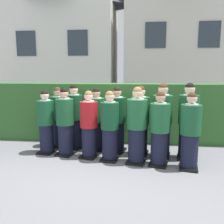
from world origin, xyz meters
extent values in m
plane|color=slate|center=(0.00, 0.00, 0.00)|extent=(60.00, 60.00, 0.00)
cylinder|color=black|center=(-1.61, 0.32, 0.35)|extent=(0.34, 0.34, 0.71)
cube|color=black|center=(-1.61, 0.32, 0.03)|extent=(0.43, 0.50, 0.05)
cylinder|color=#19512D|center=(-1.61, 0.32, 1.00)|extent=(0.40, 0.40, 0.58)
cylinder|color=white|center=(-1.61, 0.32, 1.30)|extent=(0.25, 0.25, 0.03)
cube|color=navy|center=(-1.58, 0.51, 1.12)|extent=(0.04, 0.02, 0.26)
sphere|color=beige|center=(-1.61, 0.32, 1.41)|extent=(0.20, 0.20, 0.20)
sphere|color=black|center=(-1.61, 0.32, 1.45)|extent=(0.18, 0.18, 0.18)
cylinder|color=black|center=(-1.11, 0.23, 0.37)|extent=(0.35, 0.35, 0.74)
cube|color=black|center=(-1.11, 0.23, 0.03)|extent=(0.48, 0.54, 0.05)
cylinder|color=#19512D|center=(-1.11, 0.23, 1.04)|extent=(0.42, 0.42, 0.61)
cylinder|color=white|center=(-1.11, 0.23, 1.35)|extent=(0.26, 0.26, 0.03)
cube|color=gold|center=(-1.06, 0.42, 1.16)|extent=(0.04, 0.02, 0.27)
sphere|color=tan|center=(-1.11, 0.23, 1.47)|extent=(0.21, 0.21, 0.21)
sphere|color=black|center=(-1.11, 0.23, 1.51)|extent=(0.19, 0.19, 0.19)
cylinder|color=black|center=(-0.52, 0.12, 0.36)|extent=(0.34, 0.34, 0.71)
cube|color=black|center=(-0.52, 0.12, 0.03)|extent=(0.46, 0.52, 0.05)
cylinder|color=#AD191E|center=(-0.52, 0.12, 1.01)|extent=(0.40, 0.40, 0.59)
cylinder|color=white|center=(-0.52, 0.12, 1.31)|extent=(0.25, 0.25, 0.03)
cube|color=gold|center=(-0.47, 0.31, 1.13)|extent=(0.04, 0.02, 0.26)
sphere|color=beige|center=(-0.52, 0.12, 1.43)|extent=(0.20, 0.20, 0.20)
sphere|color=olive|center=(-0.52, 0.12, 1.46)|extent=(0.19, 0.19, 0.19)
cube|color=white|center=(-0.45, 0.37, 0.92)|extent=(0.15, 0.04, 0.20)
cylinder|color=black|center=(-0.02, -0.02, 0.36)|extent=(0.34, 0.34, 0.72)
cube|color=black|center=(-0.02, -0.02, 0.03)|extent=(0.42, 0.49, 0.05)
cylinder|color=#144728|center=(-0.02, -0.02, 1.02)|extent=(0.41, 0.41, 0.59)
cylinder|color=white|center=(-0.02, -0.02, 1.32)|extent=(0.25, 0.25, 0.03)
cube|color=gold|center=(0.01, 0.17, 1.14)|extent=(0.04, 0.02, 0.26)
sphere|color=beige|center=(-0.02, -0.02, 1.44)|extent=(0.20, 0.20, 0.20)
sphere|color=olive|center=(-0.02, -0.02, 1.47)|extent=(0.19, 0.19, 0.19)
cube|color=white|center=(0.02, 0.24, 0.93)|extent=(0.15, 0.03, 0.20)
cylinder|color=black|center=(0.58, -0.11, 0.38)|extent=(0.37, 0.37, 0.77)
cube|color=black|center=(0.58, -0.11, 0.03)|extent=(0.48, 0.55, 0.05)
cylinder|color=#1E5B33|center=(0.58, -0.11, 1.08)|extent=(0.43, 0.43, 0.63)
cylinder|color=white|center=(0.58, -0.11, 1.40)|extent=(0.27, 0.27, 0.03)
cube|color=#236038|center=(0.63, 0.09, 1.21)|extent=(0.04, 0.02, 0.28)
sphere|color=beige|center=(0.58, -0.11, 1.53)|extent=(0.22, 0.22, 0.22)
sphere|color=olive|center=(0.58, -0.11, 1.56)|extent=(0.20, 0.20, 0.20)
cylinder|color=black|center=(1.05, -0.20, 0.36)|extent=(0.35, 0.35, 0.73)
cube|color=black|center=(1.05, -0.20, 0.03)|extent=(0.47, 0.53, 0.05)
cylinder|color=#1E5B33|center=(1.05, -0.20, 1.03)|extent=(0.41, 0.41, 0.60)
cylinder|color=white|center=(1.05, -0.20, 1.33)|extent=(0.25, 0.25, 0.03)
cube|color=navy|center=(1.10, -0.02, 1.15)|extent=(0.04, 0.02, 0.26)
sphere|color=tan|center=(1.05, -0.20, 1.45)|extent=(0.21, 0.21, 0.21)
sphere|color=#472D19|center=(1.05, -0.20, 1.49)|extent=(0.19, 0.19, 0.19)
cylinder|color=black|center=(1.65, -0.34, 0.36)|extent=(0.35, 0.35, 0.73)
cube|color=black|center=(1.65, -0.34, 0.03)|extent=(0.44, 0.51, 0.05)
cylinder|color=#19512D|center=(1.65, -0.34, 1.03)|extent=(0.41, 0.41, 0.60)
cylinder|color=white|center=(1.65, -0.34, 1.33)|extent=(0.25, 0.25, 0.03)
cube|color=navy|center=(1.69, -0.15, 1.15)|extent=(0.04, 0.02, 0.26)
sphere|color=beige|center=(1.65, -0.34, 1.45)|extent=(0.21, 0.21, 0.21)
sphere|color=#472D19|center=(1.65, -0.34, 1.49)|extent=(0.19, 0.19, 0.19)
cylinder|color=black|center=(-1.49, 0.89, 0.36)|extent=(0.35, 0.35, 0.73)
cube|color=black|center=(-1.49, 0.89, 0.03)|extent=(0.47, 0.53, 0.05)
cylinder|color=#19512D|center=(-1.49, 0.89, 1.03)|extent=(0.41, 0.41, 0.60)
cylinder|color=white|center=(-1.49, 0.89, 1.33)|extent=(0.25, 0.25, 0.03)
cube|color=#236038|center=(-1.44, 1.08, 1.15)|extent=(0.04, 0.02, 0.26)
sphere|color=tan|center=(-1.49, 0.89, 1.45)|extent=(0.21, 0.21, 0.21)
sphere|color=#472D19|center=(-1.49, 0.89, 1.49)|extent=(0.19, 0.19, 0.19)
cube|color=white|center=(-1.42, 1.15, 0.94)|extent=(0.15, 0.05, 0.20)
cylinder|color=black|center=(-1.02, 0.76, 0.38)|extent=(0.36, 0.36, 0.76)
cube|color=black|center=(-1.02, 0.76, 0.03)|extent=(0.47, 0.54, 0.05)
cylinder|color=#144728|center=(-1.02, 0.76, 1.08)|extent=(0.43, 0.43, 0.63)
cylinder|color=white|center=(-1.02, 0.76, 1.40)|extent=(0.27, 0.27, 0.03)
cube|color=gold|center=(-0.98, 0.96, 1.20)|extent=(0.04, 0.02, 0.28)
sphere|color=beige|center=(-1.02, 0.76, 1.52)|extent=(0.22, 0.22, 0.22)
sphere|color=black|center=(-1.02, 0.76, 1.56)|extent=(0.20, 0.20, 0.20)
cylinder|color=black|center=(-0.43, 0.68, 0.36)|extent=(0.35, 0.35, 0.72)
cube|color=black|center=(-0.43, 0.68, 0.03)|extent=(0.41, 0.49, 0.05)
cylinder|color=#1E5B33|center=(-0.43, 0.68, 1.02)|extent=(0.41, 0.41, 0.60)
cylinder|color=white|center=(-0.43, 0.68, 1.33)|extent=(0.25, 0.25, 0.03)
cube|color=#236038|center=(-0.41, 0.87, 1.14)|extent=(0.04, 0.02, 0.26)
sphere|color=tan|center=(-0.43, 0.68, 1.45)|extent=(0.20, 0.20, 0.20)
sphere|color=black|center=(-0.43, 0.68, 1.48)|extent=(0.19, 0.19, 0.19)
cube|color=white|center=(-0.40, 0.94, 0.93)|extent=(0.15, 0.03, 0.20)
cylinder|color=black|center=(0.10, 0.58, 0.37)|extent=(0.36, 0.36, 0.74)
cube|color=black|center=(0.10, 0.58, 0.03)|extent=(0.48, 0.54, 0.05)
cylinder|color=#144728|center=(0.10, 0.58, 1.05)|extent=(0.42, 0.42, 0.61)
cylinder|color=white|center=(0.10, 0.58, 1.36)|extent=(0.26, 0.26, 0.03)
cube|color=gold|center=(0.14, 0.78, 1.17)|extent=(0.04, 0.02, 0.27)
sphere|color=tan|center=(0.10, 0.58, 1.48)|extent=(0.21, 0.21, 0.21)
sphere|color=black|center=(0.10, 0.58, 1.52)|extent=(0.19, 0.19, 0.19)
cylinder|color=black|center=(0.65, 0.42, 0.38)|extent=(0.36, 0.36, 0.76)
cube|color=black|center=(0.65, 0.42, 0.03)|extent=(0.46, 0.53, 0.05)
cylinder|color=#19512D|center=(0.65, 0.42, 1.07)|extent=(0.43, 0.43, 0.63)
cylinder|color=white|center=(0.65, 0.42, 1.39)|extent=(0.27, 0.27, 0.03)
cube|color=gold|center=(0.69, 0.62, 1.20)|extent=(0.04, 0.02, 0.28)
sphere|color=beige|center=(0.65, 0.42, 1.52)|extent=(0.21, 0.21, 0.21)
sphere|color=#472D19|center=(0.65, 0.42, 1.55)|extent=(0.20, 0.20, 0.20)
cylinder|color=black|center=(1.16, 0.34, 0.40)|extent=(0.38, 0.38, 0.79)
cube|color=black|center=(1.16, 0.34, 0.03)|extent=(0.48, 0.55, 0.05)
cylinder|color=#1E5B33|center=(1.16, 0.34, 1.12)|extent=(0.45, 0.45, 0.66)
cylinder|color=white|center=(1.16, 0.34, 1.45)|extent=(0.28, 0.28, 0.03)
cube|color=gold|center=(1.20, 0.55, 1.25)|extent=(0.04, 0.02, 0.29)
sphere|color=beige|center=(1.16, 0.34, 1.58)|extent=(0.22, 0.22, 0.22)
sphere|color=#472D19|center=(1.16, 0.34, 1.62)|extent=(0.21, 0.21, 0.21)
cube|color=white|center=(1.21, 0.62, 1.02)|extent=(0.15, 0.03, 0.20)
cylinder|color=black|center=(1.73, 0.27, 0.40)|extent=(0.38, 0.38, 0.80)
cube|color=black|center=(1.73, 0.27, 0.03)|extent=(0.49, 0.57, 0.05)
cylinder|color=#19512D|center=(1.73, 0.27, 1.13)|extent=(0.45, 0.45, 0.66)
cylinder|color=white|center=(1.73, 0.27, 1.46)|extent=(0.28, 0.28, 0.03)
cube|color=navy|center=(1.77, 0.48, 1.26)|extent=(0.04, 0.02, 0.29)
sphere|color=beige|center=(1.73, 0.27, 1.59)|extent=(0.23, 0.23, 0.23)
sphere|color=black|center=(1.73, 0.27, 1.63)|extent=(0.21, 0.21, 0.21)
cube|color=#33662D|center=(0.00, 1.61, 0.82)|extent=(11.03, 0.70, 1.64)
cube|color=silver|center=(-3.25, 7.54, 2.60)|extent=(5.28, 3.83, 5.19)
cube|color=#2D3842|center=(-4.44, 5.60, 3.22)|extent=(0.90, 0.04, 1.10)
cube|color=#2D3842|center=(-2.07, 5.60, 3.22)|extent=(0.90, 0.04, 1.10)
cube|color=beige|center=(2.46, 7.83, 2.85)|extent=(5.03, 3.97, 5.70)
cube|color=#2D3842|center=(1.33, 5.82, 3.53)|extent=(0.90, 0.04, 1.10)
cube|color=#2D3842|center=(3.59, 5.82, 3.53)|extent=(0.90, 0.04, 1.10)
camera|label=1|loc=(0.56, -5.24, 1.98)|focal=38.94mm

